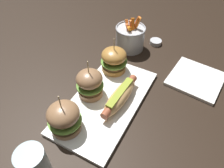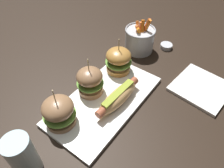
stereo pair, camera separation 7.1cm
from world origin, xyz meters
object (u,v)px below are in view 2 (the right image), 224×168
hot_dog (118,97)px  side_plate (201,88)px  slider_left (59,112)px  slider_center (90,81)px  platter_main (105,100)px  fries_bucket (140,39)px  sauce_ramekin (166,46)px  water_glass (23,157)px  slider_right (118,60)px

hot_dog → side_plate: hot_dog is taller
slider_left → slider_center: bearing=3.3°
platter_main → fries_bucket: bearing=11.3°
hot_dog → fries_bucket: 0.33m
platter_main → side_plate: platter_main is taller
fries_bucket → side_plate: fries_bucket is taller
hot_dog → sauce_ramekin: 0.39m
water_glass → slider_center: bearing=8.1°
side_plate → water_glass: water_glass is taller
platter_main → slider_center: size_ratio=2.84×
side_plate → hot_dog: bearing=140.3°
sauce_ramekin → hot_dog: bearing=-177.6°
slider_left → slider_right: 0.30m
slider_right → fries_bucket: slider_right is taller
platter_main → hot_dog: size_ratio=2.06×
slider_left → side_plate: slider_left is taller
fries_bucket → side_plate: (-0.07, -0.31, -0.05)m
sauce_ramekin → slider_center: bearing=167.8°
sauce_ramekin → water_glass: (-0.71, 0.05, 0.06)m
slider_center → water_glass: bearing=-171.9°
slider_left → fries_bucket: size_ratio=0.94×
hot_dog → slider_center: (-0.01, 0.10, 0.02)m
slider_center → sauce_ramekin: size_ratio=2.75×
slider_right → water_glass: bearing=-176.0°
slider_left → sauce_ramekin: size_ratio=2.70×
hot_dog → slider_right: bearing=35.0°
water_glass → platter_main: bearing=-3.5°
hot_dog → water_glass: 0.32m
slider_left → sauce_ramekin: (0.56, -0.08, -0.05)m
fries_bucket → sauce_ramekin: 0.13m
sauce_ramekin → water_glass: size_ratio=0.38×
platter_main → hot_dog: 0.06m
fries_bucket → side_plate: 0.32m
hot_dog → slider_center: slider_center is taller
hot_dog → water_glass: size_ratio=1.44×
slider_center → side_plate: slider_center is taller
slider_left → water_glass: (-0.15, -0.03, 0.01)m
platter_main → slider_left: size_ratio=2.90×
hot_dog → sauce_ramekin: bearing=2.4°
fries_bucket → sauce_ramekin: fries_bucket is taller
sauce_ramekin → water_glass: bearing=176.3°
slider_center → platter_main: bearing=-91.9°
hot_dog → fries_bucket: fries_bucket is taller
platter_main → fries_bucket: size_ratio=2.73×
platter_main → sauce_ramekin: bearing=-3.7°
water_glass → hot_dog: bearing=-11.0°
side_plate → water_glass: 0.62m
side_plate → sauce_ramekin: bearing=54.7°
hot_dog → side_plate: size_ratio=1.09×
slider_left → sauce_ramekin: slider_left is taller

